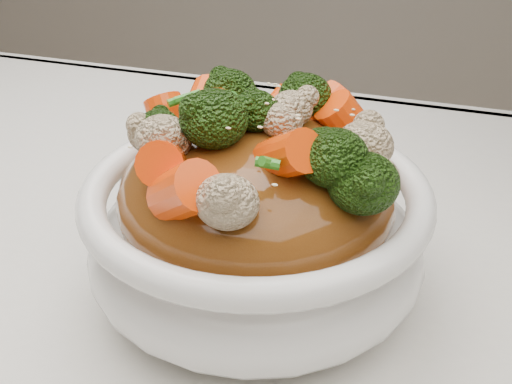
% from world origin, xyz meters
% --- Properties ---
extents(tablecloth, '(1.20, 0.80, 0.04)m').
position_xyz_m(tablecloth, '(0.00, 0.00, 0.73)').
color(tablecloth, silver).
rests_on(tablecloth, dining_table).
extents(bowl, '(0.26, 0.26, 0.08)m').
position_xyz_m(bowl, '(0.05, 0.02, 0.79)').
color(bowl, white).
rests_on(bowl, tablecloth).
extents(sauce_base, '(0.21, 0.21, 0.09)m').
position_xyz_m(sauce_base, '(0.05, 0.02, 0.82)').
color(sauce_base, '#623310').
rests_on(sauce_base, bowl).
extents(carrots, '(0.21, 0.21, 0.05)m').
position_xyz_m(carrots, '(0.05, 0.02, 0.88)').
color(carrots, '#FF4708').
rests_on(carrots, sauce_base).
extents(broccoli, '(0.21, 0.21, 0.04)m').
position_xyz_m(broccoli, '(0.05, 0.02, 0.88)').
color(broccoli, black).
rests_on(broccoli, sauce_base).
extents(cauliflower, '(0.21, 0.21, 0.04)m').
position_xyz_m(cauliflower, '(0.05, 0.02, 0.88)').
color(cauliflower, '#CDB48C').
rests_on(cauliflower, sauce_base).
extents(scallions, '(0.16, 0.16, 0.02)m').
position_xyz_m(scallions, '(0.05, 0.02, 0.89)').
color(scallions, '#29761B').
rests_on(scallions, sauce_base).
extents(sesame_seeds, '(0.19, 0.19, 0.01)m').
position_xyz_m(sesame_seeds, '(0.05, 0.02, 0.89)').
color(sesame_seeds, beige).
rests_on(sesame_seeds, sauce_base).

